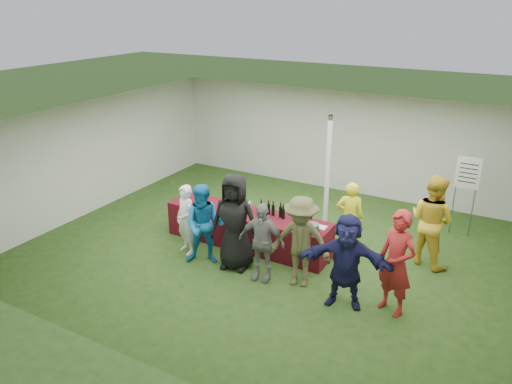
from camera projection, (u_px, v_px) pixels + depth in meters
The scene contains 18 objects.
ground at pixel (280, 251), 10.38m from camera, with size 60.00×60.00×0.00m, color #284719.
tent at pixel (327, 178), 10.63m from camera, with size 10.00×10.00×10.00m.
serving_table at pixel (248, 229), 10.53m from camera, with size 3.60×0.80×0.75m, color #5C1315.
wine_bottles at pixel (277, 211), 10.17m from camera, with size 0.80×0.14×0.32m.
wine_glasses at pixel (221, 207), 10.37m from camera, with size 2.77×0.11×0.16m.
water_bottle at pixel (250, 207), 10.41m from camera, with size 0.07×0.07×0.23m.
bar_towel at pixel (320, 227), 9.70m from camera, with size 0.25×0.18×0.03m, color white.
dump_bucket at pixel (312, 228), 9.47m from camera, with size 0.27×0.27×0.18m, color slate.
wine_list_sign at pixel (467, 179), 10.65m from camera, with size 0.50×0.03×1.80m.
staff_pourer at pixel (350, 217), 10.14m from camera, with size 0.56×0.36×1.52m, color yellow.
staff_back at pixel (432, 221), 9.60m from camera, with size 0.90×0.70×1.85m, color gold.
customer_0 at pixel (186, 220), 10.10m from camera, with size 0.53×0.35×1.47m, color white.
customer_1 at pixel (204, 225), 9.68m from camera, with size 0.79×0.62×1.63m, color #1573B3.
customer_2 at pixel (235, 222), 9.47m from camera, with size 0.93×0.61×1.91m, color black.
customer_3 at pixel (261, 242), 9.13m from camera, with size 0.89×0.37×1.52m, color gray.
customer_4 at pixel (300, 242), 8.90m from camera, with size 1.12×0.64×1.73m, color brown.
customer_5 at pixel (346, 261), 8.31m from camera, with size 1.56×0.50×1.68m, color #171943.
customer_6 at pixel (396, 263), 8.09m from camera, with size 0.67×0.44×1.83m, color maroon.
Camera 1 is at (4.07, -8.28, 4.94)m, focal length 35.00 mm.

